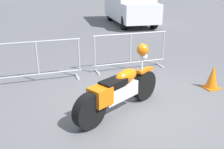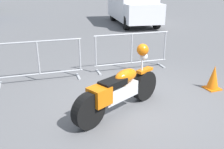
{
  "view_description": "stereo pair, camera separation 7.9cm",
  "coord_description": "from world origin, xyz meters",
  "px_view_note": "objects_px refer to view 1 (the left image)",
  "views": [
    {
      "loc": [
        -2.37,
        -4.21,
        2.47
      ],
      "look_at": [
        -0.58,
        0.23,
        0.65
      ],
      "focal_mm": 40.0,
      "sensor_mm": 36.0,
      "label": 1
    },
    {
      "loc": [
        -2.29,
        -4.23,
        2.47
      ],
      "look_at": [
        -0.58,
        0.23,
        0.65
      ],
      "focal_mm": 40.0,
      "sensor_mm": 36.0,
      "label": 2
    }
  ],
  "objects_px": {
    "crowd_barrier_far": "(130,51)",
    "delivery_van": "(129,2)",
    "traffic_cone": "(212,77)",
    "crowd_barrier_near": "(37,61)",
    "motorcycle": "(120,89)"
  },
  "relations": [
    {
      "from": "crowd_barrier_near",
      "to": "crowd_barrier_far",
      "type": "bearing_deg",
      "value": 0.0
    },
    {
      "from": "crowd_barrier_far",
      "to": "crowd_barrier_near",
      "type": "bearing_deg",
      "value": 180.0
    },
    {
      "from": "crowd_barrier_near",
      "to": "traffic_cone",
      "type": "height_order",
      "value": "crowd_barrier_near"
    },
    {
      "from": "motorcycle",
      "to": "delivery_van",
      "type": "relative_size",
      "value": 0.4
    },
    {
      "from": "motorcycle",
      "to": "traffic_cone",
      "type": "xyz_separation_m",
      "value": [
        2.53,
        0.22,
        -0.19
      ]
    },
    {
      "from": "traffic_cone",
      "to": "motorcycle",
      "type": "bearing_deg",
      "value": -174.97
    },
    {
      "from": "crowd_barrier_near",
      "to": "motorcycle",
      "type": "bearing_deg",
      "value": -59.61
    },
    {
      "from": "delivery_van",
      "to": "traffic_cone",
      "type": "height_order",
      "value": "delivery_van"
    },
    {
      "from": "crowd_barrier_near",
      "to": "delivery_van",
      "type": "distance_m",
      "value": 9.63
    },
    {
      "from": "motorcycle",
      "to": "traffic_cone",
      "type": "height_order",
      "value": "motorcycle"
    },
    {
      "from": "crowd_barrier_near",
      "to": "delivery_van",
      "type": "height_order",
      "value": "delivery_van"
    },
    {
      "from": "crowd_barrier_far",
      "to": "delivery_van",
      "type": "distance_m",
      "value": 8.24
    },
    {
      "from": "delivery_van",
      "to": "traffic_cone",
      "type": "xyz_separation_m",
      "value": [
        -2.28,
        -9.41,
        -0.95
      ]
    },
    {
      "from": "crowd_barrier_near",
      "to": "traffic_cone",
      "type": "xyz_separation_m",
      "value": [
        3.82,
        -1.99,
        -0.27
      ]
    },
    {
      "from": "crowd_barrier_far",
      "to": "traffic_cone",
      "type": "bearing_deg",
      "value": -58.33
    }
  ]
}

